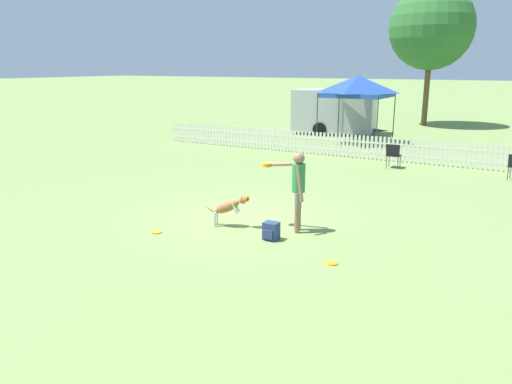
{
  "coord_description": "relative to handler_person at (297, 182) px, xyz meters",
  "views": [
    {
      "loc": [
        5.71,
        -9.62,
        3.47
      ],
      "look_at": [
        0.58,
        -0.59,
        0.82
      ],
      "focal_mm": 35.0,
      "sensor_mm": 36.0,
      "label": 1
    }
  ],
  "objects": [
    {
      "name": "frisbee_near_handler",
      "position": [
        -0.58,
        0.16,
        -1.07
      ],
      "size": [
        0.22,
        0.22,
        0.02
      ],
      "color": "orange",
      "rests_on": "ground_plane"
    },
    {
      "name": "canopy_tent_main",
      "position": [
        -2.99,
        12.78,
        1.46
      ],
      "size": [
        2.76,
        2.76,
        3.02
      ],
      "color": "#333338",
      "rests_on": "ground_plane"
    },
    {
      "name": "leaping_dog",
      "position": [
        -1.42,
        -0.44,
        -0.62
      ],
      "size": [
        1.04,
        0.46,
        0.76
      ],
      "rotation": [
        0.0,
        0.0,
        -1.28
      ],
      "color": "olive",
      "rests_on": "ground_plane"
    },
    {
      "name": "handler_person",
      "position": [
        0.0,
        0.0,
        0.0
      ],
      "size": [
        1.1,
        0.45,
        1.72
      ],
      "rotation": [
        0.0,
        0.0,
        -4.42
      ],
      "color": "#8C664C",
      "rests_on": "ground_plane"
    },
    {
      "name": "ground_plane",
      "position": [
        -1.41,
        0.33,
        -1.08
      ],
      "size": [
        240.0,
        240.0,
        0.0
      ],
      "primitive_type": "plane",
      "color": "olive"
    },
    {
      "name": "tree_left_grove",
      "position": [
        -1.68,
        21.38,
        4.44
      ],
      "size": [
        4.73,
        4.73,
        7.9
      ],
      "color": "brown",
      "rests_on": "ground_plane"
    },
    {
      "name": "frisbee_near_dog",
      "position": [
        1.34,
        -1.34,
        -1.07
      ],
      "size": [
        0.22,
        0.22,
        0.02
      ],
      "color": "orange",
      "rests_on": "ground_plane"
    },
    {
      "name": "picket_fence",
      "position": [
        -1.41,
        9.0,
        -0.63
      ],
      "size": [
        18.3,
        0.04,
        0.9
      ],
      "color": "silver",
      "rests_on": "ground_plane"
    },
    {
      "name": "backpack_on_grass",
      "position": [
        -0.21,
        -0.74,
        -0.9
      ],
      "size": [
        0.3,
        0.28,
        0.37
      ],
      "color": "navy",
      "rests_on": "ground_plane"
    },
    {
      "name": "equipment_trailer",
      "position": [
        -5.01,
        15.31,
        0.11
      ],
      "size": [
        5.01,
        3.06,
        2.26
      ],
      "rotation": [
        0.0,
        0.0,
        0.18
      ],
      "color": "#B7B7B7",
      "rests_on": "ground_plane"
    },
    {
      "name": "frisbee_midfield",
      "position": [
        -2.53,
        -1.58,
        -1.07
      ],
      "size": [
        0.22,
        0.22,
        0.02
      ],
      "color": "orange",
      "rests_on": "ground_plane"
    },
    {
      "name": "folding_chair_center",
      "position": [
        0.03,
        7.81,
        -0.58
      ],
      "size": [
        0.47,
        0.49,
        0.84
      ],
      "rotation": [
        0.0,
        0.0,
        3.18
      ],
      "color": "#333338",
      "rests_on": "ground_plane"
    }
  ]
}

